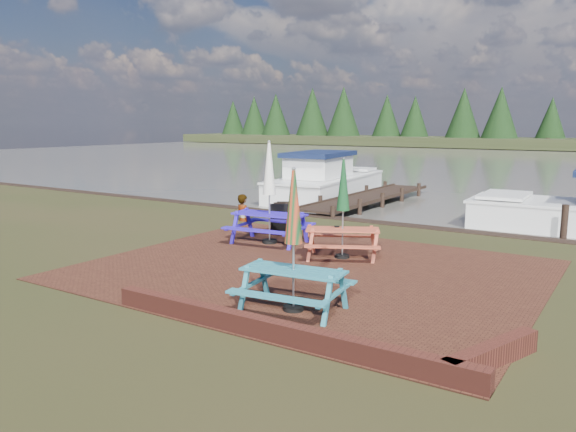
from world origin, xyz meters
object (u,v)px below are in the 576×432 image
(picnic_table_teal, at_px, (293,263))
(picnic_table_blue, at_px, (269,209))
(jetty, at_px, (366,198))
(person, at_px, (243,195))
(boat_jetty, at_px, (326,183))
(picnic_table_red, at_px, (343,224))
(chalkboard, at_px, (284,218))

(picnic_table_teal, distance_m, picnic_table_blue, 5.21)
(picnic_table_teal, xyz_separation_m, jetty, (-4.58, 12.66, -0.70))
(person, bearing_deg, jetty, -77.95)
(picnic_table_teal, bearing_deg, boat_jetty, 109.98)
(picnic_table_red, distance_m, person, 5.60)
(picnic_table_blue, bearing_deg, picnic_table_teal, -57.60)
(picnic_table_teal, height_order, person, picnic_table_teal)
(picnic_table_teal, distance_m, person, 8.67)
(picnic_table_blue, bearing_deg, picnic_table_red, -16.61)
(picnic_table_red, xyz_separation_m, jetty, (-3.59, 9.02, -0.68))
(picnic_table_red, distance_m, jetty, 9.73)
(picnic_table_red, height_order, jetty, picnic_table_red)
(boat_jetty, bearing_deg, person, -87.16)
(chalkboard, distance_m, jetty, 7.57)
(picnic_table_blue, distance_m, person, 3.50)
(picnic_table_red, distance_m, chalkboard, 3.01)
(picnic_table_teal, distance_m, picnic_table_red, 3.78)
(boat_jetty, bearing_deg, chalkboard, -74.13)
(picnic_table_blue, bearing_deg, jetty, 92.12)
(boat_jetty, bearing_deg, picnic_table_teal, -69.05)
(jetty, bearing_deg, chalkboard, -82.29)
(jetty, distance_m, boat_jetty, 2.74)
(picnic_table_red, height_order, chalkboard, picnic_table_red)
(jetty, xyz_separation_m, person, (-1.30, -6.28, 0.71))
(chalkboard, bearing_deg, boat_jetty, 83.02)
(jetty, height_order, person, person)
(jetty, distance_m, person, 6.46)
(picnic_table_teal, bearing_deg, picnic_table_blue, 121.84)
(picnic_table_blue, relative_size, boat_jetty, 0.33)
(picnic_table_red, bearing_deg, chalkboard, 122.33)
(picnic_table_red, relative_size, jetty, 0.25)
(person, bearing_deg, picnic_table_red, 174.53)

